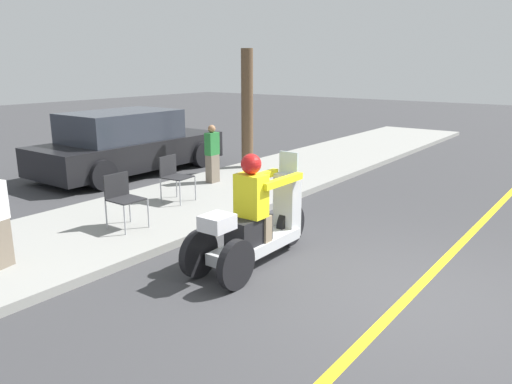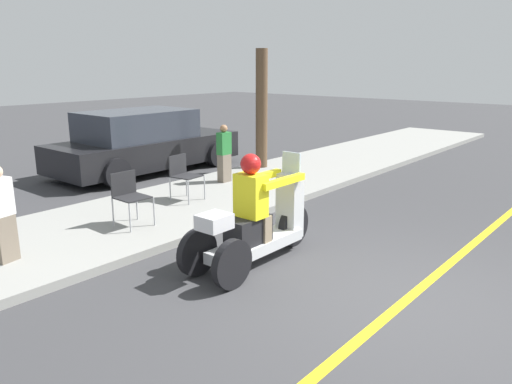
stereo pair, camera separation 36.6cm
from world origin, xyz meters
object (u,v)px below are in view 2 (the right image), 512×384
Objects in this scene: tree_trunk at (262,109)px; spectator_near_curb at (224,154)px; motorcycle_trike at (256,224)px; folding_chair_curbside at (129,193)px; spectator_by_tree at (2,216)px; parked_car_lot_right at (143,143)px; folding_chair_set_back at (183,173)px.

spectator_near_curb is at bearing -166.86° from tree_trunk.
folding_chair_curbside is at bearing 97.66° from motorcycle_trike.
folding_chair_curbside is (-3.05, -0.89, -0.08)m from spectator_near_curb.
spectator_by_tree is 0.45× the size of tree_trunk.
folding_chair_set_back is at bearing -115.41° from parked_car_lot_right.
parked_car_lot_right reaches higher than spectator_near_curb.
motorcycle_trike is at bearing -45.60° from spectator_by_tree.
tree_trunk is (1.72, 0.40, 0.80)m from spectator_near_curb.
parked_car_lot_right reaches higher than spectator_by_tree.
folding_chair_set_back is 1.00× the size of folding_chair_curbside.
motorcycle_trike is at bearing -82.34° from folding_chair_curbside.
parked_car_lot_right is 1.67× the size of tree_trunk.
folding_chair_set_back and folding_chair_curbside have the same top height.
spectator_by_tree is (-2.22, 2.26, 0.18)m from motorcycle_trike.
motorcycle_trike is 2.32m from folding_chair_curbside.
tree_trunk reaches higher than spectator_near_curb.
spectator_by_tree is at bearing -144.27° from parked_car_lot_right.
spectator_by_tree reaches higher than folding_chair_set_back.
tree_trunk is (1.82, -2.18, 0.80)m from parked_car_lot_right.
spectator_by_tree is 5.99m from parked_car_lot_right.
spectator_near_curb is 1.47× the size of folding_chair_curbside.
tree_trunk is at bearing 11.16° from spectator_by_tree.
spectator_by_tree is at bearing 134.40° from motorcycle_trike.
spectator_near_curb is at bearing 49.18° from motorcycle_trike.
motorcycle_trike reaches higher than spectator_near_curb.
folding_chair_set_back is at bearing -165.97° from tree_trunk.
folding_chair_curbside is (1.91, 0.03, -0.09)m from spectator_by_tree.
parked_car_lot_right is at bearing 92.20° from spectator_near_curb.
tree_trunk is at bearing -50.17° from parked_car_lot_right.
motorcycle_trike is at bearing -130.82° from spectator_near_curb.
spectator_by_tree is 1.91m from folding_chair_curbside.
parked_car_lot_right is (1.42, 2.99, 0.07)m from folding_chair_set_back.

